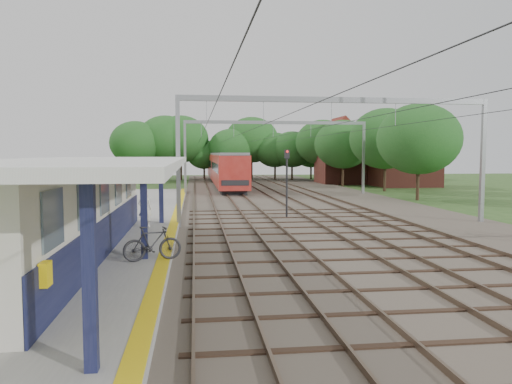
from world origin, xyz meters
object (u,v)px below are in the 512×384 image
bicycle (152,243)px  train (223,167)px  person (145,209)px  signal_post (287,176)px

bicycle → train: 46.99m
person → bicycle: person is taller
person → train: size_ratio=0.05×
person → train: train is taller
signal_post → bicycle: bearing=-121.0°
person → signal_post: signal_post is taller
person → train: 39.28m
bicycle → signal_post: (6.95, 12.48, 1.67)m
person → signal_post: size_ratio=0.43×
train → signal_post: 34.27m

